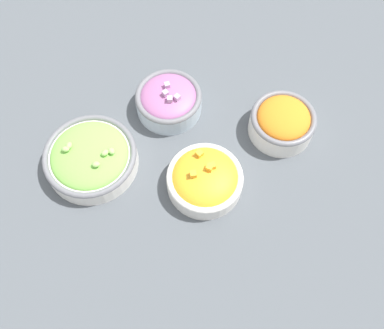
# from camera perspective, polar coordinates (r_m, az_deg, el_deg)

# --- Properties ---
(ground_plane) EXTENTS (3.00, 3.00, 0.00)m
(ground_plane) POSITION_cam_1_polar(r_m,az_deg,el_deg) (0.84, 0.00, -0.92)
(ground_plane) COLOR #4C5156
(bowl_squash) EXTENTS (0.14, 0.14, 0.07)m
(bowl_squash) POSITION_cam_1_polar(r_m,az_deg,el_deg) (0.80, 1.72, -1.94)
(bowl_squash) COLOR silver
(bowl_squash) RESTS_ON ground_plane
(bowl_carrots) EXTENTS (0.13, 0.13, 0.07)m
(bowl_carrots) POSITION_cam_1_polar(r_m,az_deg,el_deg) (0.87, 11.98, 5.64)
(bowl_carrots) COLOR silver
(bowl_carrots) RESTS_ON ground_plane
(bowl_lettuce) EXTENTS (0.18, 0.18, 0.06)m
(bowl_lettuce) POSITION_cam_1_polar(r_m,az_deg,el_deg) (0.84, -13.38, 0.96)
(bowl_lettuce) COLOR silver
(bowl_lettuce) RESTS_ON ground_plane
(bowl_red_onion) EXTENTS (0.14, 0.14, 0.07)m
(bowl_red_onion) POSITION_cam_1_polar(r_m,az_deg,el_deg) (0.89, -3.13, 8.61)
(bowl_red_onion) COLOR #B2C1CC
(bowl_red_onion) RESTS_ON ground_plane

